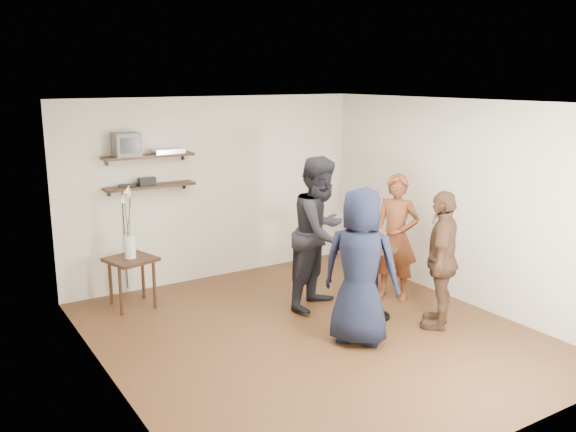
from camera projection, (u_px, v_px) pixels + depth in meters
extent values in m
cube|color=#462916|center=(313.00, 336.00, 6.94)|extent=(4.50, 5.00, 0.04)
cube|color=white|center=(315.00, 100.00, 6.35)|extent=(4.50, 5.00, 0.04)
cube|color=silver|center=(214.00, 188.00, 8.72)|extent=(4.50, 0.04, 2.60)
cube|color=silver|center=(505.00, 290.00, 4.56)|extent=(4.50, 0.04, 2.60)
cube|color=silver|center=(106.00, 255.00, 5.47)|extent=(0.04, 5.00, 2.60)
cube|color=silver|center=(460.00, 201.00, 7.82)|extent=(0.04, 5.00, 2.60)
cube|color=black|center=(149.00, 156.00, 7.96)|extent=(1.20, 0.25, 0.04)
cube|color=black|center=(150.00, 186.00, 8.05)|extent=(1.20, 0.25, 0.04)
cube|color=#59595B|center=(126.00, 144.00, 7.77)|extent=(0.32, 0.30, 0.30)
cube|color=silver|center=(168.00, 151.00, 8.09)|extent=(0.40, 0.24, 0.06)
cube|color=black|center=(147.00, 181.00, 8.02)|extent=(0.22, 0.10, 0.10)
cube|color=black|center=(130.00, 185.00, 7.95)|extent=(0.30, 0.05, 0.03)
cube|color=black|center=(131.00, 260.00, 7.65)|extent=(0.66, 0.66, 0.04)
cylinder|color=black|center=(121.00, 292.00, 7.43)|extent=(0.04, 0.04, 0.60)
cylinder|color=black|center=(154.00, 286.00, 7.65)|extent=(0.04, 0.04, 0.60)
cylinder|color=black|center=(111.00, 282.00, 7.78)|extent=(0.04, 0.04, 0.60)
cylinder|color=black|center=(143.00, 276.00, 8.01)|extent=(0.04, 0.04, 0.60)
cylinder|color=white|center=(130.00, 247.00, 7.61)|extent=(0.14, 0.14, 0.29)
cylinder|color=#2D7421|center=(127.00, 224.00, 7.53)|extent=(0.01, 0.07, 0.53)
cone|color=silver|center=(122.00, 198.00, 7.44)|extent=(0.07, 0.08, 0.12)
cylinder|color=#2D7421|center=(129.00, 221.00, 7.55)|extent=(0.03, 0.05, 0.59)
cone|color=silver|center=(130.00, 192.00, 7.51)|extent=(0.10, 0.12, 0.12)
cylinder|color=#2D7421|center=(129.00, 219.00, 7.52)|extent=(0.09, 0.08, 0.65)
cone|color=silver|center=(128.00, 189.00, 7.41)|extent=(0.12, 0.12, 0.13)
cylinder|color=black|center=(377.00, 248.00, 7.24)|extent=(0.49, 0.49, 0.04)
cylinder|color=black|center=(376.00, 283.00, 7.33)|extent=(0.07, 0.07, 0.83)
cylinder|color=black|center=(375.00, 316.00, 7.43)|extent=(0.38, 0.38, 0.03)
cylinder|color=silver|center=(374.00, 248.00, 7.17)|extent=(0.06, 0.06, 0.00)
cylinder|color=silver|center=(374.00, 244.00, 7.16)|extent=(0.01, 0.01, 0.09)
cylinder|color=silver|center=(374.00, 235.00, 7.13)|extent=(0.07, 0.07, 0.11)
cylinder|color=#E6D45E|center=(374.00, 237.00, 7.14)|extent=(0.06, 0.06, 0.06)
cylinder|color=silver|center=(383.00, 246.00, 7.23)|extent=(0.06, 0.06, 0.00)
cylinder|color=silver|center=(383.00, 243.00, 7.22)|extent=(0.01, 0.01, 0.08)
cylinder|color=silver|center=(384.00, 235.00, 7.20)|extent=(0.06, 0.06, 0.10)
cylinder|color=#E6D45E|center=(383.00, 237.00, 7.21)|extent=(0.06, 0.06, 0.06)
cylinder|color=silver|center=(371.00, 246.00, 7.26)|extent=(0.07, 0.07, 0.00)
cylinder|color=silver|center=(371.00, 242.00, 7.25)|extent=(0.01, 0.01, 0.10)
cylinder|color=silver|center=(372.00, 233.00, 7.22)|extent=(0.07, 0.07, 0.12)
cylinder|color=#E6D45E|center=(372.00, 235.00, 7.23)|extent=(0.07, 0.07, 0.07)
cylinder|color=silver|center=(379.00, 246.00, 7.26)|extent=(0.06, 0.06, 0.00)
cylinder|color=silver|center=(379.00, 242.00, 7.25)|extent=(0.01, 0.01, 0.09)
cylinder|color=silver|center=(379.00, 233.00, 7.23)|extent=(0.07, 0.07, 0.11)
cylinder|color=#E6D45E|center=(379.00, 235.00, 7.23)|extent=(0.06, 0.06, 0.06)
imported|color=#AA1320|center=(396.00, 237.00, 7.90)|extent=(0.65, 0.72, 1.65)
imported|color=black|center=(321.00, 233.00, 7.60)|extent=(1.16, 1.07, 1.92)
imported|color=black|center=(361.00, 267.00, 6.55)|extent=(0.95, 1.01, 1.73)
imported|color=#4B3120|center=(442.00, 260.00, 7.00)|extent=(0.99, 0.90, 1.62)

